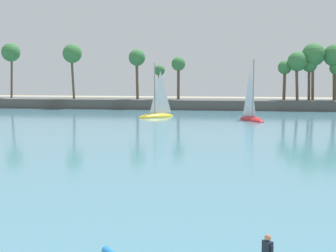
{
  "coord_description": "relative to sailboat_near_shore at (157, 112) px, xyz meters",
  "views": [
    {
      "loc": [
        2.54,
        -5.93,
        6.78
      ],
      "look_at": [
        0.06,
        11.77,
        4.78
      ],
      "focal_mm": 51.35,
      "sensor_mm": 36.0,
      "label": 1
    }
  ],
  "objects": [
    {
      "name": "palm_headland",
      "position": [
        11.61,
        17.09,
        2.97
      ],
      "size": [
        91.59,
        6.45,
        12.54
      ],
      "color": "#514C47",
      "rests_on": "ground"
    },
    {
      "name": "sea",
      "position": [
        9.12,
        0.58,
        -0.81
      ],
      "size": [
        220.0,
        112.77,
        0.06
      ],
      "primitive_type": "cube",
      "color": "teal",
      "rests_on": "ground"
    },
    {
      "name": "sailboat_near_shore",
      "position": [
        0.0,
        0.0,
        0.0
      ],
      "size": [
        5.77,
        5.2,
        8.69
      ],
      "color": "yellow",
      "rests_on": "sea"
    },
    {
      "name": "sailboat_mid_bay",
      "position": [
        13.96,
        -3.08,
        0.04
      ],
      "size": [
        4.39,
        6.55,
        9.19
      ],
      "color": "red",
      "rests_on": "sea"
    }
  ]
}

